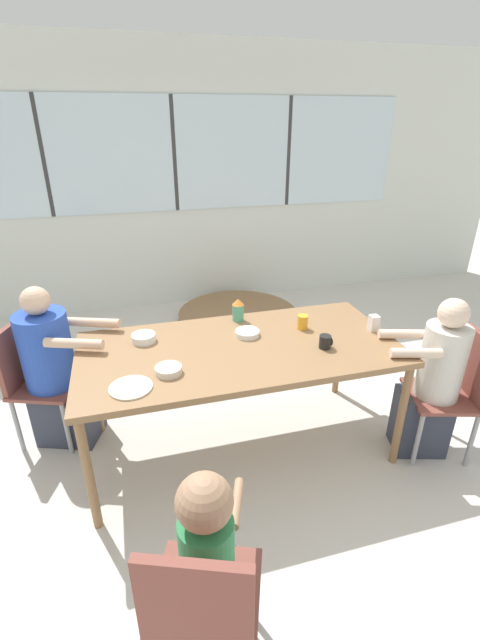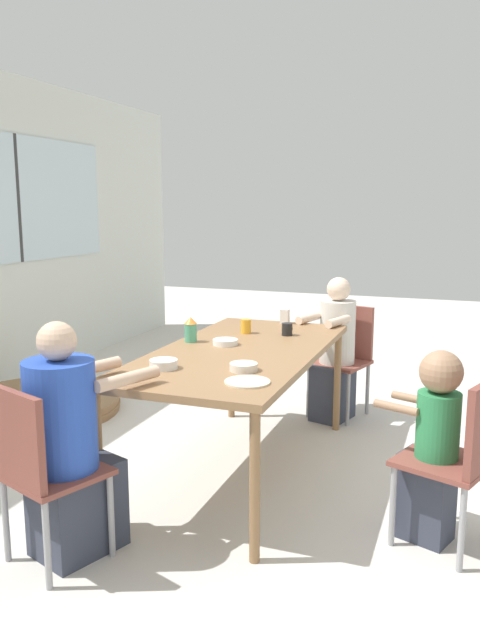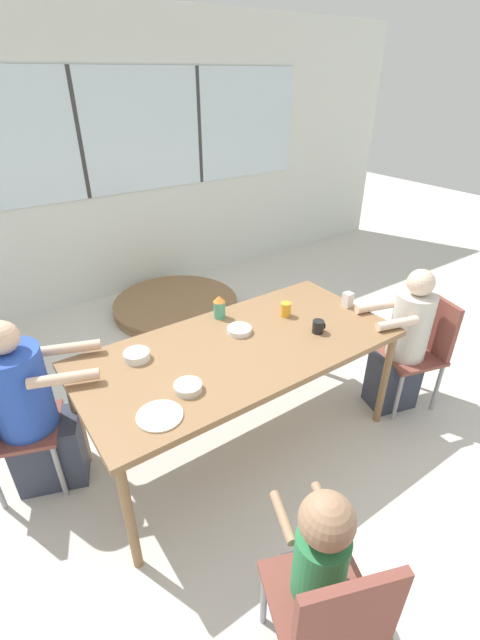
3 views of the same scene
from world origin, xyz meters
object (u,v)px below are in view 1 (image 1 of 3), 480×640
(juice_glass, at_px, (303,322))
(folded_table_stack, at_px, (238,317))
(chair_for_man_blue_shirt, at_px, (458,385))
(bowl_white_shallow, at_px, (168,370))
(chair_for_woman_green_shirt, at_px, (32,373))
(bowl_cereal, at_px, (144,338))
(bowl_fruit, at_px, (247,333))
(chair_for_toddler, at_px, (201,605))
(coffee_mug, at_px, (325,342))
(person_man_blue_shirt, at_px, (432,385))
(sippy_cup, at_px, (238,310))
(person_woman_green_shirt, at_px, (57,375))
(milk_carton_small, at_px, (374,323))
(person_toddler, at_px, (209,570))

(juice_glass, relative_size, folded_table_stack, 0.07)
(chair_for_man_blue_shirt, xyz_separation_m, bowl_white_shallow, (-1.80, 0.20, 0.29))
(chair_for_woman_green_shirt, bearing_deg, bowl_cereal, 91.14)
(bowl_fruit, bearing_deg, bowl_cereal, 171.61)
(juice_glass, bearing_deg, bowl_white_shallow, -160.98)
(bowl_cereal, bearing_deg, chair_for_man_blue_shirt, -17.83)
(chair_for_toddler, bearing_deg, chair_for_woman_green_shirt, 135.37)
(bowl_white_shallow, distance_m, bowl_fruit, 0.63)
(coffee_mug, relative_size, bowl_fruit, 0.53)
(chair_for_woman_green_shirt, height_order, person_man_blue_shirt, person_man_blue_shirt)
(sippy_cup, relative_size, folded_table_stack, 0.12)
(chair_for_man_blue_shirt, xyz_separation_m, chair_for_toddler, (-1.83, -0.91, 0.00))
(chair_for_woman_green_shirt, xyz_separation_m, coffee_mug, (1.80, -0.63, 0.31))
(person_woman_green_shirt, bearing_deg, juice_glass, 99.88)
(person_woman_green_shirt, bearing_deg, milk_carton_small, 98.11)
(coffee_mug, distance_m, bowl_fruit, 0.50)
(person_woman_green_shirt, relative_size, bowl_cereal, 7.53)
(chair_for_toddler, xyz_separation_m, sippy_cup, (0.58, 1.67, 0.35))
(coffee_mug, bearing_deg, sippy_cup, 128.40)
(bowl_cereal, bearing_deg, chair_for_toddler, -87.37)
(juice_glass, height_order, milk_carton_small, milk_carton_small)
(folded_table_stack, bearing_deg, person_man_blue_shirt, -73.28)
(chair_for_woman_green_shirt, relative_size, milk_carton_small, 8.15)
(sippy_cup, xyz_separation_m, bowl_fruit, (-0.00, -0.24, -0.06))
(chair_for_man_blue_shirt, bearing_deg, milk_carton_small, 65.36)
(bowl_fruit, relative_size, folded_table_stack, 0.12)
(bowl_cereal, relative_size, bowl_fruit, 0.96)
(juice_glass, bearing_deg, person_man_blue_shirt, -33.41)
(person_man_blue_shirt, height_order, bowl_white_shallow, person_man_blue_shirt)
(milk_carton_small, bearing_deg, bowl_white_shallow, -172.79)
(chair_for_woman_green_shirt, relative_size, bowl_fruit, 5.48)
(chair_for_man_blue_shirt, bearing_deg, person_man_blue_shirt, 90.00)
(bowl_cereal, height_order, bowl_fruit, bowl_cereal)
(chair_for_toddler, height_order, person_man_blue_shirt, person_man_blue_shirt)
(person_woman_green_shirt, relative_size, bowl_white_shallow, 7.62)
(chair_for_man_blue_shirt, relative_size, chair_for_toddler, 1.00)
(chair_for_toddler, xyz_separation_m, milk_carton_small, (1.40, 1.28, 0.32))
(sippy_cup, bearing_deg, person_woman_green_shirt, 177.40)
(chair_for_toddler, xyz_separation_m, person_woman_green_shirt, (-0.65, 1.72, -0.01))
(person_toddler, xyz_separation_m, bowl_fruit, (0.53, 1.28, 0.32))
(chair_for_toddler, bearing_deg, bowl_cereal, 113.53)
(person_man_blue_shirt, height_order, sippy_cup, person_man_blue_shirt)
(person_woman_green_shirt, distance_m, folded_table_stack, 2.27)
(bowl_white_shallow, bearing_deg, folded_table_stack, 65.48)
(chair_for_woman_green_shirt, relative_size, juice_glass, 8.92)
(person_woman_green_shirt, distance_m, person_toddler, 1.73)
(chair_for_man_blue_shirt, height_order, coffee_mug, coffee_mug)
(juice_glass, height_order, bowl_cereal, juice_glass)
(person_woman_green_shirt, xyz_separation_m, person_man_blue_shirt, (2.33, -0.76, 0.00))
(chair_for_woman_green_shirt, distance_m, bowl_cereal, 0.84)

